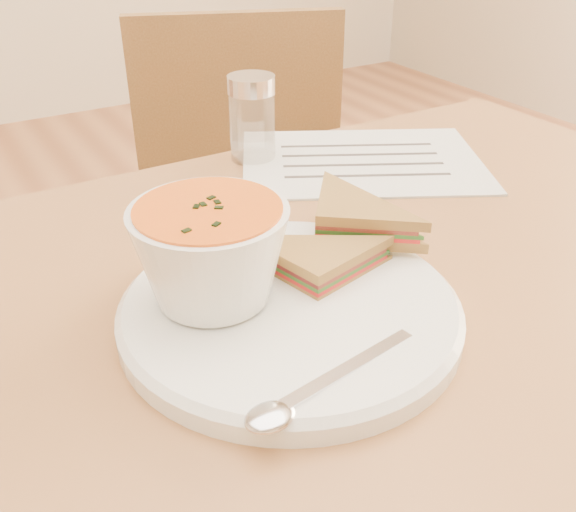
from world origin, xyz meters
TOP-DOWN VIEW (x-y plane):
  - chair_far at (0.12, 0.48)m, footprint 0.50×0.50m
  - plate at (-0.11, -0.03)m, footprint 0.32×0.32m
  - soup_bowl at (-0.16, 0.01)m, footprint 0.15×0.15m
  - sandwich_half_a at (-0.09, -0.04)m, footprint 0.12×0.12m
  - sandwich_half_b at (-0.05, 0.02)m, footprint 0.15×0.15m
  - spoon at (-0.14, -0.13)m, footprint 0.19×0.07m
  - paper_menu at (0.16, 0.22)m, footprint 0.39×0.35m
  - condiment_shaker at (0.04, 0.31)m, footprint 0.08×0.08m

SIDE VIEW (x-z plane):
  - chair_far at x=0.12m, z-range 0.00..0.88m
  - paper_menu at x=0.16m, z-range 0.75..0.75m
  - plate at x=-0.11m, z-range 0.75..0.77m
  - spoon at x=-0.14m, z-range 0.77..0.78m
  - sandwich_half_a at x=-0.09m, z-range 0.77..0.80m
  - sandwich_half_b at x=-0.05m, z-range 0.78..0.81m
  - condiment_shaker at x=0.04m, z-range 0.75..0.86m
  - soup_bowl at x=-0.16m, z-range 0.77..0.85m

